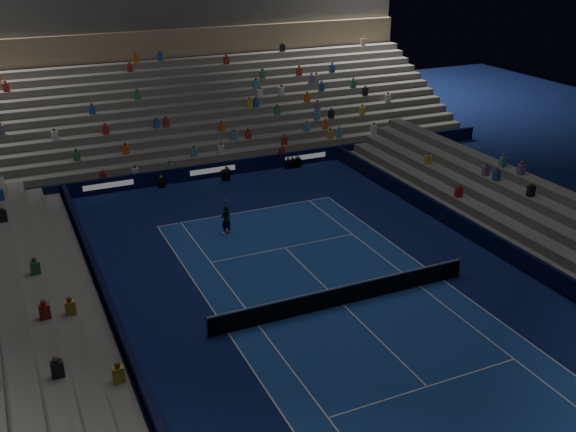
# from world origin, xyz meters

# --- Properties ---
(ground) EXTENTS (90.00, 90.00, 0.00)m
(ground) POSITION_xyz_m (0.00, 0.00, 0.00)
(ground) COLOR #0C174B
(ground) RESTS_ON ground
(court_surface) EXTENTS (10.97, 23.77, 0.01)m
(court_surface) POSITION_xyz_m (0.00, 0.00, 0.01)
(court_surface) COLOR #1A3E92
(court_surface) RESTS_ON ground
(sponsor_barrier_far) EXTENTS (44.00, 0.25, 1.00)m
(sponsor_barrier_far) POSITION_xyz_m (0.00, 18.50, 0.50)
(sponsor_barrier_far) COLOR black
(sponsor_barrier_far) RESTS_ON ground
(sponsor_barrier_east) EXTENTS (0.25, 37.00, 1.00)m
(sponsor_barrier_east) POSITION_xyz_m (9.70, 0.00, 0.50)
(sponsor_barrier_east) COLOR black
(sponsor_barrier_east) RESTS_ON ground
(sponsor_barrier_west) EXTENTS (0.25, 37.00, 1.00)m
(sponsor_barrier_west) POSITION_xyz_m (-9.70, 0.00, 0.50)
(sponsor_barrier_west) COLOR black
(sponsor_barrier_west) RESTS_ON ground
(grandstand_main) EXTENTS (44.00, 15.20, 11.20)m
(grandstand_main) POSITION_xyz_m (0.00, 27.90, 3.38)
(grandstand_main) COLOR slate
(grandstand_main) RESTS_ON ground
(grandstand_east) EXTENTS (5.00, 37.00, 2.50)m
(grandstand_east) POSITION_xyz_m (13.17, 0.00, 0.92)
(grandstand_east) COLOR slate
(grandstand_east) RESTS_ON ground
(grandstand_west) EXTENTS (5.00, 37.00, 2.50)m
(grandstand_west) POSITION_xyz_m (-13.17, 0.00, 0.92)
(grandstand_west) COLOR slate
(grandstand_west) RESTS_ON ground
(tennis_net) EXTENTS (12.90, 0.10, 1.10)m
(tennis_net) POSITION_xyz_m (0.00, 0.00, 0.50)
(tennis_net) COLOR #B2B2B7
(tennis_net) RESTS_ON ground
(tennis_player) EXTENTS (0.65, 0.48, 1.62)m
(tennis_player) POSITION_xyz_m (-2.21, 9.41, 0.81)
(tennis_player) COLOR black
(tennis_player) RESTS_ON ground
(broadcast_camera) EXTENTS (0.49, 0.93, 0.62)m
(broadcast_camera) POSITION_xyz_m (0.63, 17.63, 0.32)
(broadcast_camera) COLOR black
(broadcast_camera) RESTS_ON ground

